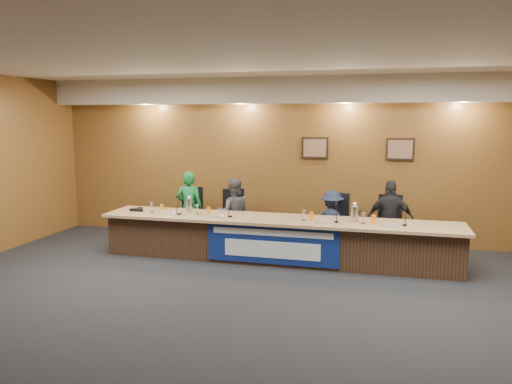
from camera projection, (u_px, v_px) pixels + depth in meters
floor at (237, 312)px, 6.30m from camera, size 10.00×10.00×0.00m
ceiling at (235, 52)px, 5.82m from camera, size 10.00×8.00×0.04m
wall_back at (295, 160)px, 9.89m from camera, size 10.00×0.04×3.20m
soffit at (293, 90)px, 9.45m from camera, size 10.00×0.50×0.50m
dais_body at (277, 241)px, 8.54m from camera, size 6.00×0.80×0.70m
dais_top at (277, 220)px, 8.44m from camera, size 6.10×0.95×0.05m
banner at (272, 245)px, 8.14m from camera, size 2.20×0.02×0.65m
banner_text_upper at (272, 233)px, 8.10m from camera, size 2.00×0.01×0.10m
banner_text_lower at (272, 250)px, 8.14m from camera, size 1.60×0.01×0.28m
wall_photo_left at (315, 148)px, 9.72m from camera, size 0.52×0.04×0.42m
wall_photo_right at (400, 149)px, 9.32m from camera, size 0.52×0.04×0.42m
panelist_a at (189, 208)px, 9.61m from camera, size 0.55×0.39×1.43m
panelist_b at (234, 213)px, 9.39m from camera, size 0.77×0.68×1.32m
panelist_c at (332, 222)px, 8.94m from camera, size 0.84×0.64×1.15m
panelist_d at (390, 219)px, 8.67m from camera, size 0.82×0.37×1.37m
office_chair_a at (192, 219)px, 9.74m from camera, size 0.59×0.59×0.08m
office_chair_b at (235, 221)px, 9.51m from camera, size 0.64×0.64×0.08m
office_chair_c at (332, 226)px, 9.05m from camera, size 0.63×0.63×0.08m
office_chair_d at (390, 230)px, 8.80m from camera, size 0.49×0.49×0.08m
nameplate_a at (167, 212)px, 8.71m from camera, size 0.24×0.08×0.10m
microphone_a at (179, 214)px, 8.75m from camera, size 0.07×0.07×0.02m
juice_glass_a at (162, 209)px, 8.92m from camera, size 0.06×0.06×0.15m
water_glass_a at (152, 207)px, 8.98m from camera, size 0.08×0.08×0.18m
nameplate_b at (215, 216)px, 8.41m from camera, size 0.24×0.08×0.10m
microphone_b at (230, 216)px, 8.55m from camera, size 0.07×0.07×0.02m
juice_glass_b at (209, 211)px, 8.69m from camera, size 0.06×0.06×0.15m
water_glass_b at (197, 209)px, 8.76m from camera, size 0.08×0.08×0.18m
nameplate_c at (323, 221)px, 7.97m from camera, size 0.24×0.08×0.10m
microphone_c at (336, 222)px, 8.10m from camera, size 0.07×0.07×0.02m
juice_glass_c at (311, 216)px, 8.21m from camera, size 0.06×0.06×0.15m
water_glass_c at (304, 215)px, 8.23m from camera, size 0.08×0.08×0.18m
nameplate_d at (391, 225)px, 7.69m from camera, size 0.24×0.08×0.10m
microphone_d at (405, 225)px, 7.85m from camera, size 0.07×0.07×0.02m
juice_glass_d at (374, 220)px, 7.96m from camera, size 0.06×0.06×0.15m
water_glass_d at (363, 218)px, 8.00m from camera, size 0.08×0.08×0.18m
carafe_left at (189, 206)px, 8.90m from camera, size 0.11×0.11×0.26m
carafe_right at (355, 214)px, 8.13m from camera, size 0.12×0.12×0.26m
speakerphone at (138, 210)px, 9.10m from camera, size 0.32×0.32×0.05m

